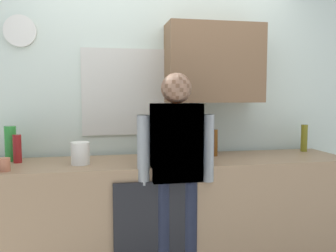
% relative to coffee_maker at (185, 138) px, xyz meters
% --- Properties ---
extents(kitchen_counter, '(3.00, 0.64, 0.92)m').
position_rel_coffee_maker_xyz_m(kitchen_counter, '(-0.19, -0.24, -0.60)').
color(kitchen_counter, '#937251').
rests_on(kitchen_counter, ground_plane).
extents(dishwasher_panel, '(0.56, 0.02, 0.82)m').
position_rel_coffee_maker_xyz_m(dishwasher_panel, '(-0.38, -0.57, -0.65)').
color(dishwasher_panel, black).
rests_on(dishwasher_panel, ground_plane).
extents(back_wall_assembly, '(4.60, 0.42, 2.60)m').
position_rel_coffee_maker_xyz_m(back_wall_assembly, '(-0.14, 0.16, 0.30)').
color(back_wall_assembly, silver).
rests_on(back_wall_assembly, ground_plane).
extents(coffee_maker, '(0.20, 0.20, 0.33)m').
position_rel_coffee_maker_xyz_m(coffee_maker, '(0.00, 0.00, 0.00)').
color(coffee_maker, black).
rests_on(coffee_maker, kitchen_counter).
extents(bottle_olive_oil, '(0.06, 0.06, 0.25)m').
position_rel_coffee_maker_xyz_m(bottle_olive_oil, '(1.13, -0.06, -0.02)').
color(bottle_olive_oil, olive).
rests_on(bottle_olive_oil, kitchen_counter).
extents(bottle_red_vinegar, '(0.06, 0.06, 0.22)m').
position_rel_coffee_maker_xyz_m(bottle_red_vinegar, '(-1.37, -0.14, -0.04)').
color(bottle_red_vinegar, maroon).
rests_on(bottle_red_vinegar, kitchen_counter).
extents(bottle_green_wine, '(0.07, 0.07, 0.30)m').
position_rel_coffee_maker_xyz_m(bottle_green_wine, '(-0.17, -0.32, 0.00)').
color(bottle_green_wine, '#195923').
rests_on(bottle_green_wine, kitchen_counter).
extents(bottle_amber_beer, '(0.06, 0.06, 0.23)m').
position_rel_coffee_maker_xyz_m(bottle_amber_beer, '(0.23, -0.14, -0.03)').
color(bottle_amber_beer, brown).
rests_on(bottle_amber_beer, kitchen_counter).
extents(bottle_clear_soda, '(0.09, 0.09, 0.28)m').
position_rel_coffee_maker_xyz_m(bottle_clear_soda, '(-1.44, -0.05, -0.01)').
color(bottle_clear_soda, '#2D8C33').
rests_on(bottle_clear_soda, kitchen_counter).
extents(cup_terracotta_mug, '(0.08, 0.08, 0.09)m').
position_rel_coffee_maker_xyz_m(cup_terracotta_mug, '(-1.39, -0.45, -0.10)').
color(cup_terracotta_mug, '#B26647').
rests_on(cup_terracotta_mug, kitchen_counter).
extents(storage_canister, '(0.14, 0.14, 0.17)m').
position_rel_coffee_maker_xyz_m(storage_canister, '(-0.89, -0.30, -0.06)').
color(storage_canister, silver).
rests_on(storage_canister, kitchen_counter).
extents(person_at_sink, '(0.57, 0.22, 1.60)m').
position_rel_coffee_maker_xyz_m(person_at_sink, '(-0.19, -0.54, -0.11)').
color(person_at_sink, black).
rests_on(person_at_sink, ground_plane).
extents(person_guest, '(0.57, 0.22, 1.60)m').
position_rel_coffee_maker_xyz_m(person_guest, '(-0.19, -0.54, -0.11)').
color(person_guest, '#3F4766').
rests_on(person_guest, ground_plane).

